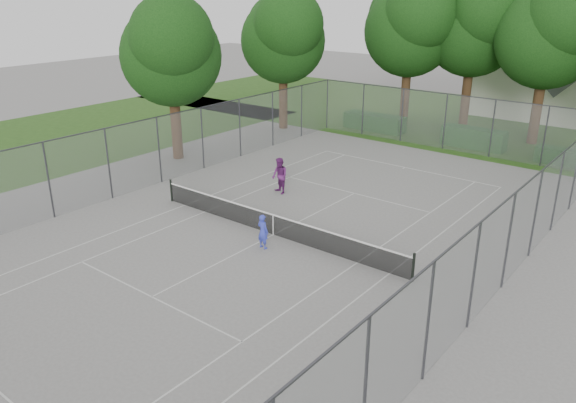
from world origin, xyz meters
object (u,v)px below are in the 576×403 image
Objects in this scene: woman_player at (280,176)px; house at (541,63)px; tennis_net at (273,224)px; girl_player at (263,231)px.

house is at bearing 102.25° from woman_player.
woman_player reaches higher than tennis_net.
house is 27.35m from woman_player.
tennis_net is at bearing -64.30° from girl_player.
woman_player is at bearing -99.73° from house.
girl_player is 6.34m from woman_player.
house is 5.63× the size of woman_player.
tennis_net is 9.04× the size of girl_player.
house is 7.23× the size of girl_player.
house reaches higher than woman_player.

